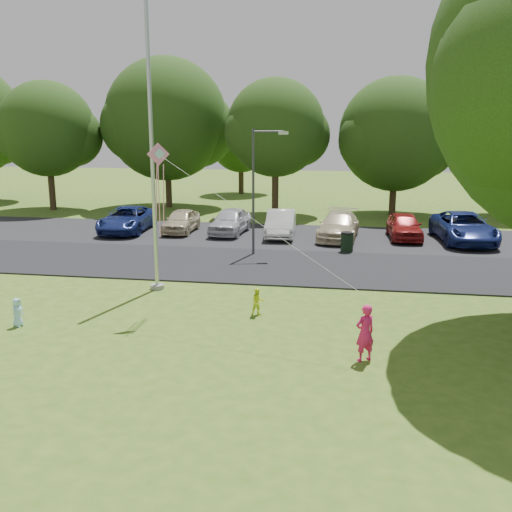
% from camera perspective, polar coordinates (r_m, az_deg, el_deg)
% --- Properties ---
extents(ground, '(120.00, 120.00, 0.00)m').
position_cam_1_polar(ground, '(15.55, -3.57, -9.02)').
color(ground, '#3D5F19').
rests_on(ground, ground).
extents(park_road, '(60.00, 6.00, 0.06)m').
position_cam_1_polar(park_road, '(23.98, 1.26, -0.96)').
color(park_road, black).
rests_on(park_road, ground).
extents(parking_strip, '(42.00, 7.00, 0.06)m').
position_cam_1_polar(parking_strip, '(30.28, 3.03, 1.98)').
color(parking_strip, black).
rests_on(parking_strip, ground).
extents(flagpole, '(0.50, 0.50, 10.00)m').
position_cam_1_polar(flagpole, '(20.28, -10.29, 8.12)').
color(flagpole, '#B7BABF').
rests_on(flagpole, ground).
extents(street_lamp, '(1.57, 0.53, 5.67)m').
position_cam_1_polar(street_lamp, '(25.53, 0.23, 7.59)').
color(street_lamp, '#3F3F44').
rests_on(street_lamp, ground).
extents(trash_can, '(0.61, 0.61, 0.97)m').
position_cam_1_polar(trash_can, '(26.75, 9.09, 1.35)').
color(trash_can, black).
rests_on(trash_can, ground).
extents(tree_row, '(64.35, 11.94, 10.88)m').
position_cam_1_polar(tree_row, '(38.30, 7.08, 12.77)').
color(tree_row, '#332316').
rests_on(tree_row, ground).
extents(horizon_trees, '(77.46, 7.20, 7.02)m').
position_cam_1_polar(horizon_trees, '(47.94, 10.57, 11.01)').
color(horizon_trees, '#332316').
rests_on(horizon_trees, ground).
extents(parked_cars, '(20.47, 5.53, 1.48)m').
position_cam_1_polar(parked_cars, '(30.00, 4.37, 3.25)').
color(parked_cars, navy).
rests_on(parked_cars, ground).
extents(woman, '(0.65, 0.60, 1.49)m').
position_cam_1_polar(woman, '(14.64, 10.84, -7.56)').
color(woman, '#DD1D60').
rests_on(woman, ground).
extents(child_yellow, '(0.53, 0.49, 0.88)m').
position_cam_1_polar(child_yellow, '(17.79, 0.18, -4.61)').
color(child_yellow, '#ECFF28').
rests_on(child_yellow, ground).
extents(child_blue, '(0.29, 0.43, 0.86)m').
position_cam_1_polar(child_blue, '(18.27, -22.74, -5.21)').
color(child_blue, '#A6DDFF').
rests_on(child_blue, ground).
extents(kite, '(6.52, 3.13, 3.62)m').
position_cam_1_polar(kite, '(17.46, -9.34, 8.46)').
color(kite, pink).
rests_on(kite, ground).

